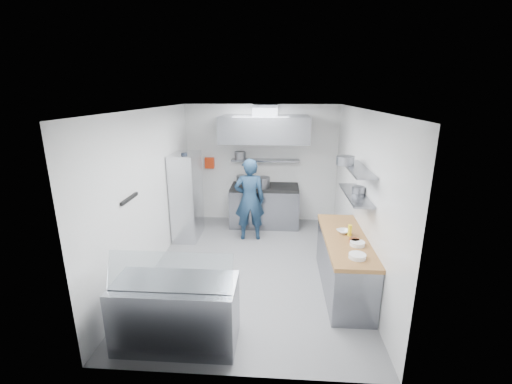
# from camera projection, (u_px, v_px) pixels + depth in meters

# --- Properties ---
(floor) EXTENTS (5.00, 5.00, 0.00)m
(floor) POSITION_uv_depth(u_px,v_px,m) (254.00, 267.00, 6.23)
(floor) COLOR slate
(floor) RESTS_ON ground
(ceiling) EXTENTS (5.00, 5.00, 0.00)m
(ceiling) POSITION_uv_depth(u_px,v_px,m) (253.00, 109.00, 5.44)
(ceiling) COLOR silver
(ceiling) RESTS_ON wall_back
(wall_back) EXTENTS (3.60, 2.80, 0.02)m
(wall_back) POSITION_uv_depth(u_px,v_px,m) (261.00, 164.00, 8.23)
(wall_back) COLOR white
(wall_back) RESTS_ON floor
(wall_front) EXTENTS (3.60, 2.80, 0.02)m
(wall_front) POSITION_uv_depth(u_px,v_px,m) (235.00, 264.00, 3.44)
(wall_front) COLOR white
(wall_front) RESTS_ON floor
(wall_left) EXTENTS (2.80, 5.00, 0.02)m
(wall_left) POSITION_uv_depth(u_px,v_px,m) (151.00, 191.00, 5.95)
(wall_left) COLOR white
(wall_left) RESTS_ON floor
(wall_right) EXTENTS (2.80, 5.00, 0.02)m
(wall_right) POSITION_uv_depth(u_px,v_px,m) (361.00, 196.00, 5.72)
(wall_right) COLOR white
(wall_right) RESTS_ON floor
(gas_range) EXTENTS (1.60, 0.80, 0.90)m
(gas_range) POSITION_uv_depth(u_px,v_px,m) (265.00, 207.00, 8.11)
(gas_range) COLOR gray
(gas_range) RESTS_ON floor
(cooktop) EXTENTS (1.57, 0.78, 0.06)m
(cooktop) POSITION_uv_depth(u_px,v_px,m) (265.00, 187.00, 7.97)
(cooktop) COLOR black
(cooktop) RESTS_ON gas_range
(stock_pot_left) EXTENTS (0.25, 0.25, 0.20)m
(stock_pot_left) POSITION_uv_depth(u_px,v_px,m) (242.00, 180.00, 8.14)
(stock_pot_left) COLOR slate
(stock_pot_left) RESTS_ON cooktop
(stock_pot_mid) EXTENTS (0.34, 0.34, 0.24)m
(stock_pot_mid) POSITION_uv_depth(u_px,v_px,m) (262.00, 182.00, 7.81)
(stock_pot_mid) COLOR slate
(stock_pot_mid) RESTS_ON cooktop
(over_range_shelf) EXTENTS (1.60, 0.30, 0.04)m
(over_range_shelf) POSITION_uv_depth(u_px,v_px,m) (265.00, 160.00, 8.04)
(over_range_shelf) COLOR gray
(over_range_shelf) RESTS_ON wall_back
(shelf_pot_a) EXTENTS (0.26, 0.26, 0.18)m
(shelf_pot_a) POSITION_uv_depth(u_px,v_px,m) (240.00, 155.00, 8.04)
(shelf_pot_a) COLOR slate
(shelf_pot_a) RESTS_ON over_range_shelf
(extractor_hood) EXTENTS (1.90, 1.15, 0.55)m
(extractor_hood) POSITION_uv_depth(u_px,v_px,m) (265.00, 129.00, 7.42)
(extractor_hood) COLOR gray
(extractor_hood) RESTS_ON wall_back
(hood_duct) EXTENTS (0.55, 0.55, 0.24)m
(hood_duct) POSITION_uv_depth(u_px,v_px,m) (265.00, 110.00, 7.53)
(hood_duct) COLOR slate
(hood_duct) RESTS_ON extractor_hood
(red_firebox) EXTENTS (0.22, 0.10, 0.26)m
(red_firebox) POSITION_uv_depth(u_px,v_px,m) (210.00, 163.00, 8.25)
(red_firebox) COLOR red
(red_firebox) RESTS_ON wall_back
(chef) EXTENTS (0.69, 0.50, 1.76)m
(chef) POSITION_uv_depth(u_px,v_px,m) (250.00, 200.00, 7.21)
(chef) COLOR #172E47
(chef) RESTS_ON floor
(wire_rack) EXTENTS (0.50, 0.90, 1.85)m
(wire_rack) POSITION_uv_depth(u_px,v_px,m) (187.00, 196.00, 7.30)
(wire_rack) COLOR silver
(wire_rack) RESTS_ON floor
(rack_bin_a) EXTENTS (0.14, 0.18, 0.16)m
(rack_bin_a) POSITION_uv_depth(u_px,v_px,m) (183.00, 207.00, 7.02)
(rack_bin_a) COLOR white
(rack_bin_a) RESTS_ON wire_rack
(rack_bin_b) EXTENTS (0.13, 0.17, 0.15)m
(rack_bin_b) POSITION_uv_depth(u_px,v_px,m) (186.00, 179.00, 7.24)
(rack_bin_b) COLOR yellow
(rack_bin_b) RESTS_ON wire_rack
(rack_jar) EXTENTS (0.12, 0.12, 0.18)m
(rack_jar) POSITION_uv_depth(u_px,v_px,m) (184.00, 157.00, 6.87)
(rack_jar) COLOR black
(rack_jar) RESTS_ON wire_rack
(knife_strip) EXTENTS (0.04, 0.55, 0.05)m
(knife_strip) POSITION_uv_depth(u_px,v_px,m) (129.00, 199.00, 5.05)
(knife_strip) COLOR black
(knife_strip) RESTS_ON wall_left
(prep_counter_base) EXTENTS (0.62, 2.00, 0.84)m
(prep_counter_base) POSITION_uv_depth(u_px,v_px,m) (343.00, 265.00, 5.44)
(prep_counter_base) COLOR gray
(prep_counter_base) RESTS_ON floor
(prep_counter_top) EXTENTS (0.65, 2.04, 0.06)m
(prep_counter_top) POSITION_uv_depth(u_px,v_px,m) (346.00, 239.00, 5.31)
(prep_counter_top) COLOR olive
(prep_counter_top) RESTS_ON prep_counter_base
(plate_stack_a) EXTENTS (0.23, 0.23, 0.06)m
(plate_stack_a) POSITION_uv_depth(u_px,v_px,m) (357.00, 256.00, 4.63)
(plate_stack_a) COLOR white
(plate_stack_a) RESTS_ON prep_counter_top
(plate_stack_b) EXTENTS (0.22, 0.22, 0.06)m
(plate_stack_b) POSITION_uv_depth(u_px,v_px,m) (357.00, 244.00, 5.01)
(plate_stack_b) COLOR white
(plate_stack_b) RESTS_ON prep_counter_top
(copper_pan) EXTENTS (0.15, 0.15, 0.06)m
(copper_pan) POSITION_uv_depth(u_px,v_px,m) (354.00, 241.00, 5.10)
(copper_pan) COLOR #D26B3B
(copper_pan) RESTS_ON prep_counter_top
(squeeze_bottle) EXTENTS (0.06, 0.06, 0.18)m
(squeeze_bottle) POSITION_uv_depth(u_px,v_px,m) (350.00, 230.00, 5.33)
(squeeze_bottle) COLOR yellow
(squeeze_bottle) RESTS_ON prep_counter_top
(mixing_bowl) EXTENTS (0.26, 0.26, 0.05)m
(mixing_bowl) POSITION_uv_depth(u_px,v_px,m) (343.00, 231.00, 5.46)
(mixing_bowl) COLOR white
(mixing_bowl) RESTS_ON prep_counter_top
(wall_shelf_lower) EXTENTS (0.30, 1.30, 0.04)m
(wall_shelf_lower) POSITION_uv_depth(u_px,v_px,m) (355.00, 195.00, 5.41)
(wall_shelf_lower) COLOR gray
(wall_shelf_lower) RESTS_ON wall_right
(wall_shelf_upper) EXTENTS (0.30, 1.30, 0.04)m
(wall_shelf_upper) POSITION_uv_depth(u_px,v_px,m) (357.00, 169.00, 5.29)
(wall_shelf_upper) COLOR gray
(wall_shelf_upper) RESTS_ON wall_right
(shelf_pot_c) EXTENTS (0.20, 0.20, 0.10)m
(shelf_pot_c) POSITION_uv_depth(u_px,v_px,m) (359.00, 190.00, 5.44)
(shelf_pot_c) COLOR slate
(shelf_pot_c) RESTS_ON wall_shelf_lower
(shelf_pot_d) EXTENTS (0.29, 0.29, 0.14)m
(shelf_pot_d) POSITION_uv_depth(u_px,v_px,m) (345.00, 160.00, 5.48)
(shelf_pot_d) COLOR slate
(shelf_pot_d) RESTS_ON wall_shelf_upper
(display_case) EXTENTS (1.50, 0.70, 0.85)m
(display_case) POSITION_uv_depth(u_px,v_px,m) (176.00, 313.00, 4.25)
(display_case) COLOR gray
(display_case) RESTS_ON floor
(display_glass) EXTENTS (1.47, 0.19, 0.42)m
(display_glass) POSITION_uv_depth(u_px,v_px,m) (170.00, 271.00, 3.95)
(display_glass) COLOR silver
(display_glass) RESTS_ON display_case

